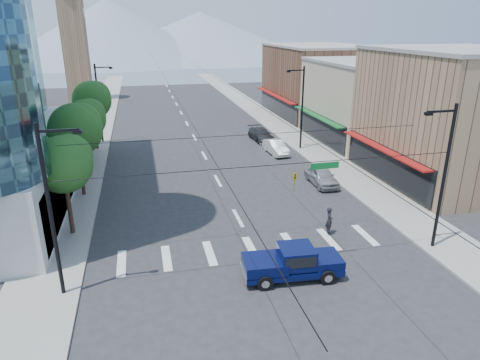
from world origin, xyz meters
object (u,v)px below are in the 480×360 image
(pickup_truck, at_px, (292,262))
(pedestrian, at_px, (329,221))
(parked_car_near, at_px, (322,176))
(parked_car_mid, at_px, (276,147))
(parked_car_far, at_px, (261,134))

(pickup_truck, bearing_deg, pedestrian, 50.70)
(pickup_truck, relative_size, parked_car_near, 1.23)
(parked_car_near, bearing_deg, pickup_truck, -118.40)
(parked_car_mid, distance_m, parked_car_far, 5.92)
(pickup_truck, relative_size, parked_car_far, 1.13)
(parked_car_mid, xyz_separation_m, parked_car_far, (0.00, 5.92, -0.01))
(pickup_truck, xyz_separation_m, pedestrian, (4.15, 4.38, -0.01))
(pedestrian, xyz_separation_m, parked_car_far, (2.30, 24.58, -0.24))
(pickup_truck, bearing_deg, parked_car_near, 64.78)
(pedestrian, bearing_deg, parked_car_far, 2.45)
(parked_car_mid, relative_size, parked_car_far, 0.90)
(parked_car_near, relative_size, parked_car_far, 0.92)
(parked_car_near, distance_m, parked_car_far, 15.77)
(parked_car_near, height_order, parked_car_mid, parked_car_near)
(pickup_truck, xyz_separation_m, parked_car_far, (6.45, 28.96, -0.25))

